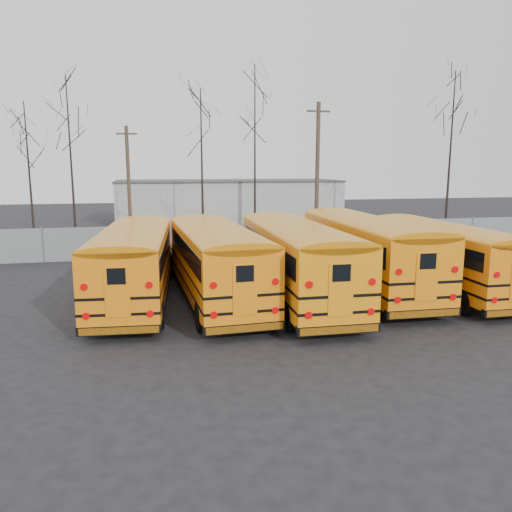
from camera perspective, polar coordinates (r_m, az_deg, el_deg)
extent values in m
plane|color=black|center=(20.20, 5.22, -5.73)|extent=(120.00, 120.00, 0.00)
cube|color=gray|center=(31.42, -1.19, 1.94)|extent=(40.00, 0.04, 2.00)
cube|color=beige|center=(51.26, -3.18, 6.29)|extent=(22.00, 8.00, 4.00)
cylinder|color=black|center=(17.92, -18.46, -6.61)|extent=(0.37, 1.05, 1.03)
cylinder|color=black|center=(17.62, -10.98, -6.55)|extent=(0.37, 1.05, 1.03)
cylinder|color=black|center=(26.22, -14.95, -1.16)|extent=(0.37, 1.05, 1.03)
cylinder|color=black|center=(26.01, -9.87, -1.05)|extent=(0.37, 1.05, 1.03)
cube|color=orange|center=(20.68, -13.77, -0.70)|extent=(3.31, 9.74, 2.42)
cube|color=orange|center=(26.35, -12.40, 0.14)|extent=(2.44, 1.92, 1.03)
cube|color=black|center=(20.39, -13.89, 0.68)|extent=(3.27, 8.72, 0.72)
cube|color=black|center=(21.68, -13.44, -2.20)|extent=(3.48, 11.51, 0.09)
cube|color=black|center=(21.58, -13.49, -0.87)|extent=(3.48, 11.51, 0.09)
cube|color=black|center=(16.49, -15.32, -8.10)|extent=(2.64, 0.43, 0.29)
cube|color=black|center=(27.25, -12.21, -0.73)|extent=(2.48, 0.40, 0.27)
cube|color=orange|center=(16.04, -15.58, -4.04)|extent=(0.77, 0.10, 1.60)
cylinder|color=#B20505|center=(16.39, -18.87, -6.53)|extent=(0.23, 0.06, 0.23)
cylinder|color=#B20505|center=(16.11, -12.00, -6.48)|extent=(0.23, 0.06, 0.23)
cylinder|color=#B20505|center=(16.15, -19.06, -3.38)|extent=(0.23, 0.06, 0.23)
cylinder|color=#B20505|center=(15.87, -12.12, -3.27)|extent=(0.23, 0.06, 0.23)
cylinder|color=black|center=(17.14, -6.33, -6.87)|extent=(0.35, 1.06, 1.05)
cylinder|color=black|center=(17.63, 1.35, -6.32)|extent=(0.35, 1.06, 1.05)
cylinder|color=black|center=(25.63, -9.36, -1.18)|extent=(0.35, 1.06, 1.05)
cylinder|color=black|center=(25.96, -4.14, -0.92)|extent=(0.35, 1.06, 1.05)
cube|color=orange|center=(20.30, -4.57, -0.54)|extent=(3.15, 9.89, 2.47)
cube|color=orange|center=(26.03, -6.88, 0.23)|extent=(2.46, 1.91, 1.05)
cube|color=black|center=(20.00, -4.48, 0.90)|extent=(3.14, 8.84, 0.73)
cube|color=black|center=(21.31, -4.98, -2.12)|extent=(3.28, 11.69, 0.09)
cube|color=black|center=(21.21, -5.00, -0.73)|extent=(3.28, 11.69, 0.09)
cube|color=black|center=(16.09, -1.36, -8.15)|extent=(2.69, 0.38, 0.29)
cube|color=black|center=(26.95, -7.11, -0.67)|extent=(2.53, 0.35, 0.27)
cube|color=orange|center=(15.63, -1.28, -3.90)|extent=(0.79, 0.08, 1.63)
cylinder|color=#B20505|center=(15.62, -4.83, -6.74)|extent=(0.23, 0.05, 0.23)
cylinder|color=#B20505|center=(16.07, 2.22, -6.22)|extent=(0.23, 0.05, 0.23)
cylinder|color=#B20505|center=(15.37, -4.89, -3.37)|extent=(0.23, 0.05, 0.23)
cylinder|color=#B20505|center=(15.83, 2.24, -2.94)|extent=(0.23, 0.05, 0.23)
cylinder|color=black|center=(17.03, 3.87, -6.89)|extent=(0.32, 1.08, 1.08)
cylinder|color=black|center=(17.79, 11.52, -6.33)|extent=(0.32, 1.08, 1.08)
cylinder|color=black|center=(25.62, -1.32, -1.02)|extent=(0.32, 1.08, 1.08)
cylinder|color=black|center=(26.13, 3.95, -0.81)|extent=(0.32, 1.08, 1.08)
cube|color=orange|center=(20.32, 4.70, -0.40)|extent=(2.85, 10.07, 2.53)
cube|color=orange|center=(26.11, 1.17, 0.40)|extent=(2.45, 1.87, 1.08)
cube|color=black|center=(20.02, 4.89, 1.08)|extent=(2.88, 8.99, 0.75)
cube|color=black|center=(21.34, 4.01, -2.01)|extent=(2.92, 11.92, 0.10)
cube|color=black|center=(21.23, 4.03, -0.59)|extent=(2.92, 11.92, 0.10)
cube|color=black|center=(16.13, 9.38, -8.20)|extent=(2.76, 0.28, 0.30)
cube|color=black|center=(27.05, 0.78, -0.53)|extent=(2.59, 0.26, 0.28)
cube|color=orange|center=(15.66, 9.67, -3.84)|extent=(0.81, 0.06, 1.67)
cylinder|color=#B20505|center=(15.53, 6.04, -6.76)|extent=(0.24, 0.05, 0.24)
cylinder|color=#B20505|center=(16.23, 13.01, -6.22)|extent=(0.24, 0.05, 0.24)
cylinder|color=#B20505|center=(15.27, 6.11, -3.28)|extent=(0.24, 0.05, 0.24)
cylinder|color=#B20505|center=(15.99, 13.15, -2.88)|extent=(0.24, 0.05, 0.24)
cylinder|color=black|center=(19.15, 13.20, -5.17)|extent=(0.33, 1.10, 1.10)
cylinder|color=black|center=(20.27, 19.64, -4.65)|extent=(0.33, 1.10, 1.10)
cylinder|color=black|center=(27.59, 5.47, -0.22)|extent=(0.33, 1.10, 1.10)
cylinder|color=black|center=(28.38, 10.28, -0.05)|extent=(0.33, 1.10, 1.10)
cube|color=orange|center=(22.55, 12.56, 0.53)|extent=(2.94, 10.25, 2.58)
cube|color=orange|center=(28.23, 7.69, 1.10)|extent=(2.50, 1.91, 1.10)
cube|color=black|center=(22.26, 12.84, 1.90)|extent=(2.96, 9.15, 0.77)
cube|color=black|center=(23.54, 11.60, -0.99)|extent=(3.01, 12.13, 0.10)
cube|color=black|center=(23.44, 11.64, 0.32)|extent=(3.01, 12.13, 0.10)
cube|color=black|center=(18.49, 18.52, -6.17)|extent=(2.81, 0.30, 0.31)
cube|color=black|center=(29.15, 7.12, 0.20)|extent=(2.63, 0.27, 0.28)
cube|color=orange|center=(18.07, 18.94, -2.26)|extent=(0.82, 0.06, 1.70)
cylinder|color=#B20505|center=(17.75, 15.88, -4.87)|extent=(0.24, 0.05, 0.24)
cylinder|color=#B20505|center=(18.76, 21.59, -4.39)|extent=(0.24, 0.05, 0.24)
cylinder|color=#B20505|center=(17.53, 16.04, -1.75)|extent=(0.24, 0.05, 0.24)
cylinder|color=#B20505|center=(18.55, 21.80, -1.44)|extent=(0.24, 0.05, 0.24)
cylinder|color=black|center=(20.39, 22.69, -4.89)|extent=(0.28, 1.01, 1.01)
cylinder|color=black|center=(27.57, 12.79, -0.54)|extent=(0.28, 1.01, 1.01)
cylinder|color=black|center=(28.59, 16.94, -0.35)|extent=(0.28, 1.01, 1.01)
cube|color=orange|center=(23.43, 20.70, 0.10)|extent=(2.53, 9.36, 2.36)
cube|color=orange|center=(28.29, 14.63, 0.69)|extent=(2.27, 1.71, 1.01)
cube|color=black|center=(23.18, 21.05, 1.30)|extent=(2.57, 8.36, 0.70)
cube|color=black|center=(24.27, 19.52, -1.25)|extent=(2.56, 11.09, 0.09)
cube|color=black|center=(24.18, 19.59, -0.08)|extent=(2.56, 11.09, 0.09)
cube|color=black|center=(29.09, 13.88, -0.13)|extent=(2.42, 0.20, 0.26)
cylinder|color=#B20505|center=(19.28, 25.62, -4.57)|extent=(0.22, 0.04, 0.22)
cylinder|color=#B20505|center=(19.08, 25.83, -1.93)|extent=(0.22, 0.04, 0.22)
cylinder|color=#4A392A|center=(37.58, -14.34, 7.86)|extent=(0.26, 0.26, 8.35)
cube|color=#4A392A|center=(37.62, -14.59, 13.37)|extent=(1.48, 0.32, 0.11)
cylinder|color=#4B392A|center=(39.08, 7.01, 9.59)|extent=(0.32, 0.32, 10.27)
cube|color=#4B392A|center=(39.29, 7.16, 16.10)|extent=(1.83, 0.19, 0.14)
cone|color=black|center=(36.08, -24.45, 8.17)|extent=(0.26, 0.26, 9.59)
cone|color=black|center=(36.54, -20.37, 9.93)|extent=(0.26, 0.26, 11.46)
cone|color=black|center=(32.91, -6.19, 9.56)|extent=(0.26, 0.26, 10.35)
cone|color=black|center=(35.86, -0.13, 11.31)|extent=(0.26, 0.26, 12.40)
cone|color=black|center=(42.09, 21.29, 10.62)|extent=(0.26, 0.26, 12.62)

